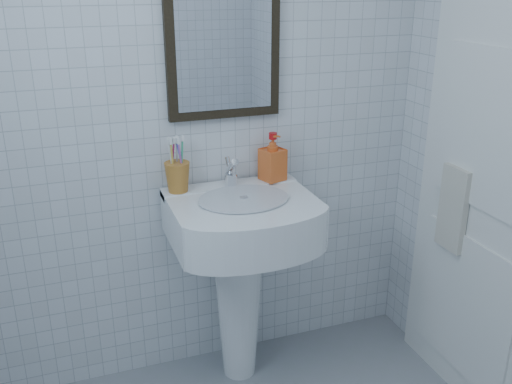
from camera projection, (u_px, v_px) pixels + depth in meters
name	position (u px, v px, depth m)	size (l,w,h in m)	color
wall_back	(190.00, 117.00, 2.49)	(2.20, 0.02, 2.50)	silver
washbasin	(240.00, 257.00, 2.57)	(0.62, 0.45, 0.95)	white
faucet	(231.00, 174.00, 2.54)	(0.06, 0.13, 0.15)	silver
toothbrush_cup	(178.00, 177.00, 2.47)	(0.11, 0.11, 0.13)	#B57029
soap_dispenser	(273.00, 157.00, 2.60)	(0.10, 0.10, 0.22)	#C54413
wall_mirror	(223.00, 46.00, 2.41)	(0.50, 0.04, 0.62)	black
bathroom_door	(486.00, 190.00, 2.35)	(0.04, 0.80, 2.00)	silver
towel_ring	(462.00, 169.00, 2.44)	(0.18, 0.18, 0.01)	silver
hand_towel	(453.00, 209.00, 2.50)	(0.03, 0.16, 0.38)	beige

